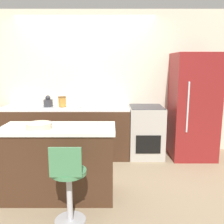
{
  "coord_description": "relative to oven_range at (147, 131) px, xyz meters",
  "views": [
    {
      "loc": [
        0.48,
        -3.99,
        1.64
      ],
      "look_at": [
        0.46,
        -0.37,
        0.94
      ],
      "focal_mm": 40.0,
      "sensor_mm": 36.0,
      "label": 1
    }
  ],
  "objects": [
    {
      "name": "ground_plane",
      "position": [
        -1.09,
        -0.34,
        -0.45
      ],
      "size": [
        14.0,
        14.0,
        0.0
      ],
      "primitive_type": "plane",
      "color": "#998466"
    },
    {
      "name": "wall_back",
      "position": [
        -1.09,
        0.36,
        0.85
      ],
      "size": [
        8.0,
        0.06,
        2.6
      ],
      "color": "beige",
      "rests_on": "ground_plane"
    },
    {
      "name": "back_counter",
      "position": [
        -1.42,
        0.0,
        -0.0
      ],
      "size": [
        2.23,
        0.65,
        0.91
      ],
      "color": "#422819",
      "rests_on": "ground_plane"
    },
    {
      "name": "kitchen_island",
      "position": [
        -1.26,
        -1.42,
        -0.0
      ],
      "size": [
        1.38,
        0.6,
        0.9
      ],
      "color": "#422819",
      "rests_on": "ground_plane"
    },
    {
      "name": "oven_range",
      "position": [
        0.0,
        0.0,
        0.0
      ],
      "size": [
        0.6,
        0.66,
        0.91
      ],
      "color": "#B7B2A8",
      "rests_on": "ground_plane"
    },
    {
      "name": "refrigerator",
      "position": [
        0.81,
        -0.03,
        0.46
      ],
      "size": [
        0.75,
        0.74,
        1.83
      ],
      "color": "maroon",
      "rests_on": "ground_plane"
    },
    {
      "name": "stool_chair",
      "position": [
        -1.05,
        -1.99,
        -0.02
      ],
      "size": [
        0.36,
        0.36,
        0.88
      ],
      "color": "#B7B7BC",
      "rests_on": "ground_plane"
    },
    {
      "name": "kettle",
      "position": [
        -1.73,
        -0.01,
        0.53
      ],
      "size": [
        0.16,
        0.16,
        0.2
      ],
      "color": "#333338",
      "rests_on": "back_counter"
    },
    {
      "name": "mixing_bowl",
      "position": [
        -1.06,
        -0.01,
        0.5
      ],
      "size": [
        0.27,
        0.27,
        0.09
      ],
      "color": "white",
      "rests_on": "back_counter"
    },
    {
      "name": "canister_jar",
      "position": [
        -1.48,
        -0.01,
        0.54
      ],
      "size": [
        0.14,
        0.14,
        0.18
      ],
      "color": "#B77F33",
      "rests_on": "back_counter"
    },
    {
      "name": "fruit_bowl",
      "position": [
        -1.46,
        -1.5,
        0.48
      ],
      "size": [
        0.3,
        0.3,
        0.07
      ],
      "color": "beige",
      "rests_on": "kitchen_island"
    }
  ]
}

